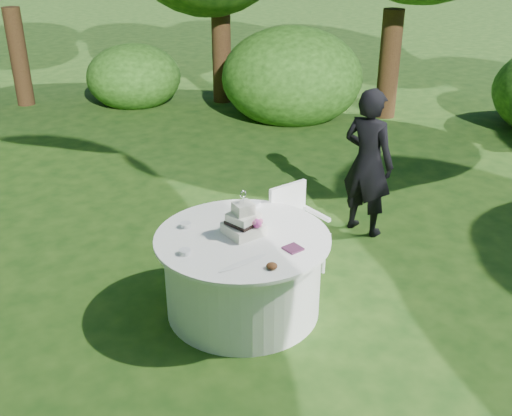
# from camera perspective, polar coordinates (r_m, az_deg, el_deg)

# --- Properties ---
(ground) EXTENTS (80.00, 80.00, 0.00)m
(ground) POSITION_cam_1_polar(r_m,az_deg,el_deg) (5.67, -1.22, -9.57)
(ground) COLOR #16380F
(ground) RESTS_ON ground
(napkins) EXTENTS (0.14, 0.14, 0.02)m
(napkins) POSITION_cam_1_polar(r_m,az_deg,el_deg) (5.06, 3.54, -3.87)
(napkins) COLOR #481E39
(napkins) RESTS_ON table
(feather_plume) EXTENTS (0.48, 0.07, 0.01)m
(feather_plume) POSITION_cam_1_polar(r_m,az_deg,el_deg) (4.85, -1.25, -5.24)
(feather_plume) COLOR white
(feather_plume) RESTS_ON table
(guest) EXTENTS (0.52, 0.68, 1.69)m
(guest) POSITION_cam_1_polar(r_m,az_deg,el_deg) (6.80, 10.61, 4.27)
(guest) COLOR black
(guest) RESTS_ON ground
(table) EXTENTS (1.56, 1.56, 0.77)m
(table) POSITION_cam_1_polar(r_m,az_deg,el_deg) (5.45, -1.26, -6.22)
(table) COLOR silver
(table) RESTS_ON ground
(cake) EXTENTS (0.31, 0.32, 0.42)m
(cake) POSITION_cam_1_polar(r_m,az_deg,el_deg) (5.25, -1.17, -1.38)
(cake) COLOR white
(cake) RESTS_ON table
(chair) EXTENTS (0.47, 0.45, 0.90)m
(chair) POSITION_cam_1_polar(r_m,az_deg,el_deg) (6.05, 3.69, -1.43)
(chair) COLOR white
(chair) RESTS_ON ground
(votives) EXTENTS (1.14, 0.52, 0.04)m
(votives) POSITION_cam_1_polar(r_m,az_deg,el_deg) (5.41, -4.35, -1.68)
(votives) COLOR silver
(votives) RESTS_ON table
(petal_cups) EXTENTS (0.54, 1.11, 0.05)m
(petal_cups) POSITION_cam_1_polar(r_m,az_deg,el_deg) (5.24, -0.03, -2.49)
(petal_cups) COLOR #562D16
(petal_cups) RESTS_ON table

